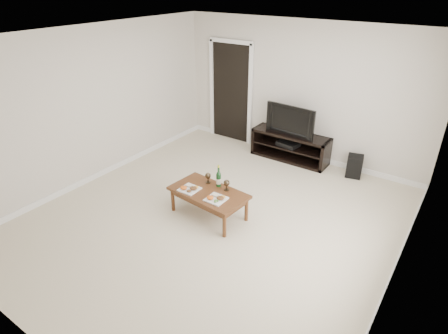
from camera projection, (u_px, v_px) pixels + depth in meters
floor at (215, 218)px, 5.64m from camera, size 5.50×5.50×0.00m
back_wall at (300, 92)px, 7.07m from camera, size 5.00×0.04×2.60m
ceiling at (212, 36)px, 4.44m from camera, size 5.00×5.50×0.04m
doorway at (231, 93)px, 7.95m from camera, size 0.90×0.02×2.05m
media_console at (290, 146)px, 7.33m from camera, size 1.52×0.45×0.55m
television at (292, 119)px, 7.07m from camera, size 1.01×0.20×0.58m
av_receiver at (288, 144)px, 7.32m from camera, size 0.44×0.35×0.08m
subwoofer at (354, 166)px, 6.74m from camera, size 0.32×0.32×0.40m
coffee_table at (209, 203)px, 5.62m from camera, size 1.20×0.73×0.42m
plate_left at (189, 188)px, 5.55m from camera, size 0.27×0.27×0.07m
plate_right at (216, 198)px, 5.31m from camera, size 0.27×0.27×0.07m
wine_bottle at (219, 176)px, 5.59m from camera, size 0.07×0.07×0.35m
goblet_left at (208, 178)px, 5.72m from camera, size 0.09×0.09×0.17m
goblet_right at (227, 185)px, 5.52m from camera, size 0.09×0.09×0.17m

